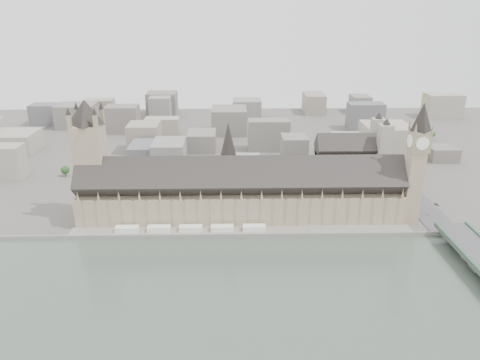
{
  "coord_description": "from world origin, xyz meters",
  "views": [
    {
      "loc": [
        -8.16,
        -337.65,
        171.15
      ],
      "look_at": [
        -0.6,
        20.77,
        33.82
      ],
      "focal_mm": 35.0,
      "sensor_mm": 36.0,
      "label": 1
    }
  ],
  "objects_px": {
    "car_approach": "(437,205)",
    "westminster_abbey": "(352,160)",
    "palace_of_westminster": "(241,193)",
    "victoria_tower": "(90,154)",
    "elizabeth_tower": "(417,156)"
  },
  "relations": [
    {
      "from": "car_approach",
      "to": "westminster_abbey",
      "type": "bearing_deg",
      "value": 104.42
    },
    {
      "from": "palace_of_westminster",
      "to": "car_approach",
      "type": "height_order",
      "value": "palace_of_westminster"
    },
    {
      "from": "palace_of_westminster",
      "to": "westminster_abbey",
      "type": "xyz_separation_m",
      "value": [
        110.92,
        75.3,
        2.38
      ]
    },
    {
      "from": "victoria_tower",
      "to": "palace_of_westminster",
      "type": "bearing_deg",
      "value": -2.96
    },
    {
      "from": "palace_of_westminster",
      "to": "westminster_abbey",
      "type": "relative_size",
      "value": 3.9
    },
    {
      "from": "elizabeth_tower",
      "to": "car_approach",
      "type": "relative_size",
      "value": 23.08
    },
    {
      "from": "elizabeth_tower",
      "to": "car_approach",
      "type": "bearing_deg",
      "value": 22.2
    },
    {
      "from": "westminster_abbey",
      "to": "palace_of_westminster",
      "type": "bearing_deg",
      "value": -145.83
    },
    {
      "from": "palace_of_westminster",
      "to": "elizabeth_tower",
      "type": "relative_size",
      "value": 2.47
    },
    {
      "from": "palace_of_westminster",
      "to": "car_approach",
      "type": "xyz_separation_m",
      "value": [
        165.47,
        -0.49,
        -11.78
      ]
    },
    {
      "from": "palace_of_westminster",
      "to": "westminster_abbey",
      "type": "height_order",
      "value": "westminster_abbey"
    },
    {
      "from": "westminster_abbey",
      "to": "car_approach",
      "type": "bearing_deg",
      "value": -54.26
    },
    {
      "from": "palace_of_westminster",
      "to": "elizabeth_tower",
      "type": "distance_m",
      "value": 142.94
    },
    {
      "from": "elizabeth_tower",
      "to": "car_approach",
      "type": "distance_m",
      "value": 55.71
    },
    {
      "from": "victoria_tower",
      "to": "car_approach",
      "type": "bearing_deg",
      "value": -1.35
    }
  ]
}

